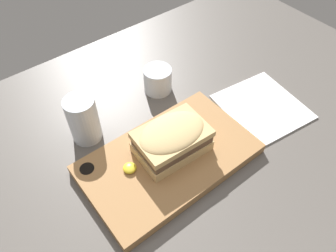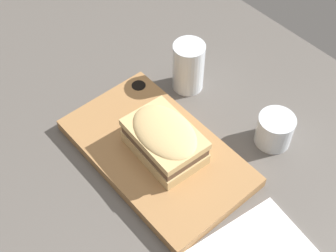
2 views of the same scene
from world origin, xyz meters
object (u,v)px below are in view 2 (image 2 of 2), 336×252
Objects in this scene: sandwich at (165,139)px; water_glass at (188,69)px; wine_glass at (274,131)px; serving_board at (156,152)px.

sandwich is 19.47cm from water_glass.
water_glass is 21.60cm from wine_glass.
water_glass is at bearing 125.10° from sandwich.
wine_glass reaches higher than serving_board.
sandwich reaches higher than wine_glass.
wine_glass is at bearing 6.66° from water_glass.
wine_glass is (11.66, 19.15, 1.74)cm from serving_board.
serving_board is at bearing -59.75° from water_glass.
sandwich is 2.11× the size of wine_glass.
sandwich is 1.34× the size of water_glass.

